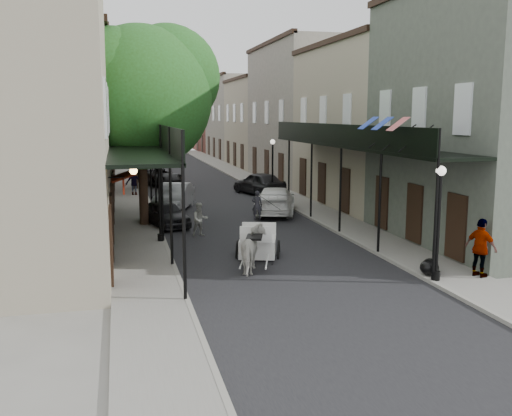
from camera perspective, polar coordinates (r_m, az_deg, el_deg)
ground at (r=19.62m, az=4.00°, el=-6.72°), size 140.00×140.00×0.00m
road at (r=38.77m, az=-4.99°, el=1.26°), size 8.00×90.00×0.01m
sidewalk_left at (r=38.33m, az=-12.40°, el=1.06°), size 2.20×90.00×0.12m
sidewalk_right at (r=39.81m, az=2.14°, el=1.58°), size 2.20×90.00×0.12m
building_row_left at (r=48.04m, az=-17.27°, el=8.70°), size 5.00×80.00×10.50m
building_row_right at (r=50.06m, az=3.04°, el=9.11°), size 5.00×80.00×10.50m
gallery_left at (r=24.99m, az=-11.48°, el=6.01°), size 2.20×18.05×4.88m
gallery_right at (r=27.11m, az=9.31°, el=6.32°), size 2.20×18.05×4.88m
tree_near at (r=28.19m, az=-10.69°, el=11.34°), size 7.31×6.80×9.63m
tree_far at (r=42.16m, az=-11.78°, el=9.69°), size 6.45×6.00×8.61m
lamppost_right_near at (r=19.06m, az=17.77°, el=-1.30°), size 0.32×0.32×3.71m
lamppost_left at (r=24.24m, az=-9.61°, el=1.21°), size 0.32×0.32×3.71m
lamppost_right_far at (r=37.43m, az=1.66°, el=4.15°), size 0.32×0.32×3.71m
horse at (r=19.82m, az=-0.18°, el=-4.15°), size 1.38×2.06×1.59m
carriage at (r=22.19m, az=0.24°, el=-2.06°), size 2.09×2.63×2.67m
pedestrian_walking at (r=25.72m, az=-5.62°, el=-1.15°), size 0.83×0.70×1.52m
pedestrian_sidewalk_left at (r=38.91m, az=-12.10°, el=2.65°), size 1.24×0.78×1.84m
pedestrian_sidewalk_right at (r=20.12m, az=21.58°, el=-3.73°), size 0.84×1.24×1.95m
car_left_near at (r=28.25m, az=-9.08°, el=-0.55°), size 2.50×4.00×1.27m
car_left_mid at (r=33.00m, az=-8.19°, el=1.10°), size 2.90×4.86×1.51m
car_left_far at (r=44.98m, az=-9.58°, el=3.16°), size 3.87×5.48×1.39m
car_right_near at (r=31.39m, az=1.93°, el=0.76°), size 3.59×5.54×1.49m
car_right_far at (r=38.98m, az=0.32°, el=2.50°), size 3.20×4.99×1.58m
trash_bags at (r=20.14m, az=16.98°, el=-5.61°), size 0.88×1.03×0.53m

